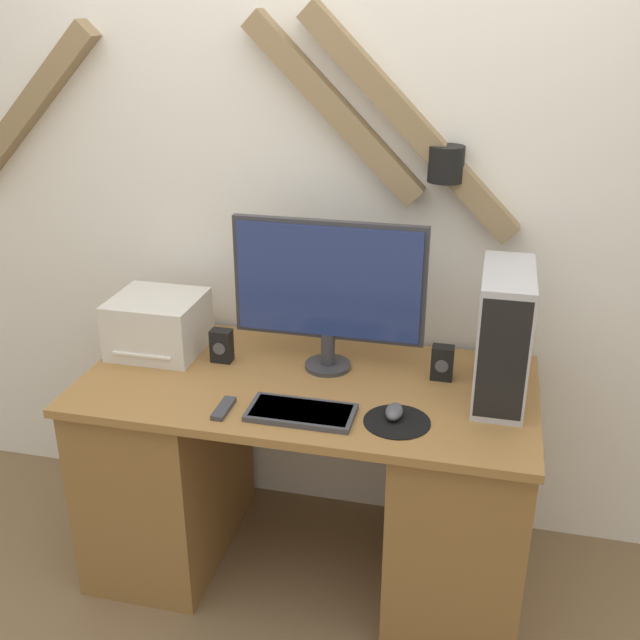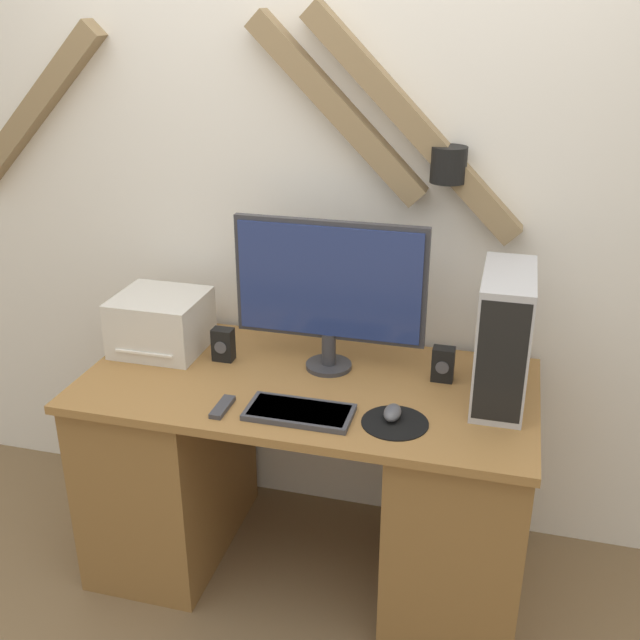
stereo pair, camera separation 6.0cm
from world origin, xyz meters
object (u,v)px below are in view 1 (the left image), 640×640
(mouse, at_px, (394,412))
(printer, at_px, (158,324))
(computer_tower, at_px, (503,336))
(speaker_left, at_px, (222,346))
(remote_control, at_px, (224,408))
(keyboard, at_px, (301,412))
(speaker_right, at_px, (442,363))
(monitor, at_px, (328,286))

(mouse, height_order, printer, printer)
(computer_tower, relative_size, printer, 1.37)
(speaker_left, height_order, remote_control, speaker_left)
(keyboard, height_order, speaker_right, speaker_right)
(speaker_left, height_order, speaker_right, same)
(mouse, height_order, remote_control, mouse)
(keyboard, height_order, speaker_left, speaker_left)
(computer_tower, height_order, remote_control, computer_tower)
(computer_tower, bearing_deg, printer, 177.04)
(remote_control, bearing_deg, printer, 136.29)
(computer_tower, xyz_separation_m, speaker_left, (-0.97, 0.03, -0.16))
(speaker_left, bearing_deg, computer_tower, -1.79)
(mouse, height_order, computer_tower, computer_tower)
(mouse, xyz_separation_m, speaker_right, (0.12, 0.30, 0.04))
(computer_tower, height_order, printer, computer_tower)
(keyboard, xyz_separation_m, speaker_right, (0.41, 0.35, 0.05))
(speaker_right, bearing_deg, monitor, -179.17)
(speaker_right, bearing_deg, printer, -179.30)
(monitor, distance_m, remote_control, 0.54)
(speaker_left, distance_m, speaker_right, 0.78)
(printer, distance_m, remote_control, 0.54)
(computer_tower, bearing_deg, monitor, 173.19)
(computer_tower, distance_m, printer, 1.24)
(printer, distance_m, speaker_right, 1.04)
(computer_tower, relative_size, remote_control, 3.22)
(monitor, xyz_separation_m, printer, (-0.64, -0.01, -0.20))
(keyboard, height_order, remote_control, keyboard)
(printer, bearing_deg, keyboard, -28.11)
(computer_tower, height_order, speaker_right, computer_tower)
(keyboard, xyz_separation_m, computer_tower, (0.60, 0.27, 0.21))
(printer, xyz_separation_m, speaker_left, (0.26, -0.03, -0.04))
(monitor, bearing_deg, mouse, -46.63)
(monitor, distance_m, printer, 0.67)
(printer, relative_size, speaker_right, 2.61)
(monitor, bearing_deg, speaker_left, -174.04)
(printer, xyz_separation_m, speaker_right, (1.04, 0.01, -0.04))
(monitor, height_order, speaker_right, monitor)
(keyboard, xyz_separation_m, remote_control, (-0.25, -0.03, -0.00))
(computer_tower, bearing_deg, speaker_left, 178.21)
(monitor, height_order, mouse, monitor)
(keyboard, bearing_deg, speaker_right, 40.62)
(monitor, distance_m, speaker_left, 0.46)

